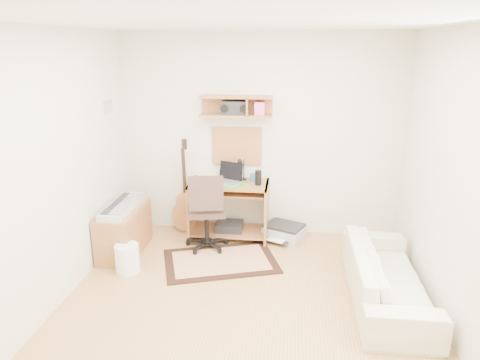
# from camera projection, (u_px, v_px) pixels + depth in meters

# --- Properties ---
(floor) EXTENTS (3.60, 4.00, 0.01)m
(floor) POSITION_uv_depth(u_px,v_px,m) (243.00, 315.00, 4.19)
(floor) COLOR tan
(floor) RESTS_ON ground
(ceiling) EXTENTS (3.60, 4.00, 0.01)m
(ceiling) POSITION_uv_depth(u_px,v_px,m) (243.00, 22.00, 3.42)
(ceiling) COLOR white
(ceiling) RESTS_ON ground
(back_wall) EXTENTS (3.60, 0.01, 2.60)m
(back_wall) POSITION_uv_depth(u_px,v_px,m) (260.00, 136.00, 5.70)
(back_wall) COLOR beige
(back_wall) RESTS_ON ground
(left_wall) EXTENTS (0.01, 4.00, 2.60)m
(left_wall) POSITION_uv_depth(u_px,v_px,m) (44.00, 176.00, 4.00)
(left_wall) COLOR beige
(left_wall) RESTS_ON ground
(right_wall) EXTENTS (0.01, 4.00, 2.60)m
(right_wall) POSITION_uv_depth(u_px,v_px,m) (464.00, 191.00, 3.60)
(right_wall) COLOR beige
(right_wall) RESTS_ON ground
(wall_shelf) EXTENTS (0.90, 0.25, 0.26)m
(wall_shelf) POSITION_uv_depth(u_px,v_px,m) (236.00, 106.00, 5.50)
(wall_shelf) COLOR #9B6836
(wall_shelf) RESTS_ON back_wall
(cork_board) EXTENTS (0.64, 0.03, 0.49)m
(cork_board) POSITION_uv_depth(u_px,v_px,m) (237.00, 146.00, 5.75)
(cork_board) COLOR tan
(cork_board) RESTS_ON back_wall
(wall_photo) EXTENTS (0.02, 0.20, 0.15)m
(wall_photo) POSITION_uv_depth(u_px,v_px,m) (108.00, 107.00, 5.30)
(wall_photo) COLOR #4C8CBF
(wall_photo) RESTS_ON left_wall
(desk) EXTENTS (1.00, 0.55, 0.75)m
(desk) POSITION_uv_depth(u_px,v_px,m) (229.00, 210.00, 5.75)
(desk) COLOR #9B6836
(desk) RESTS_ON floor
(laptop) EXTENTS (0.43, 0.43, 0.25)m
(laptop) POSITION_uv_depth(u_px,v_px,m) (226.00, 173.00, 5.59)
(laptop) COLOR silver
(laptop) RESTS_ON desk
(speaker) EXTENTS (0.08, 0.08, 0.19)m
(speaker) POSITION_uv_depth(u_px,v_px,m) (258.00, 178.00, 5.53)
(speaker) COLOR black
(speaker) RESTS_ON desk
(desk_lamp) EXTENTS (0.10, 0.10, 0.29)m
(desk_lamp) POSITION_uv_depth(u_px,v_px,m) (244.00, 169.00, 5.71)
(desk_lamp) COLOR black
(desk_lamp) RESTS_ON desk
(pencil_cup) EXTENTS (0.07, 0.07, 0.10)m
(pencil_cup) POSITION_uv_depth(u_px,v_px,m) (253.00, 177.00, 5.69)
(pencil_cup) COLOR #335B9B
(pencil_cup) RESTS_ON desk
(boombox) EXTENTS (0.33, 0.15, 0.17)m
(boombox) POSITION_uv_depth(u_px,v_px,m) (235.00, 108.00, 5.50)
(boombox) COLOR black
(boombox) RESTS_ON wall_shelf
(rug) EXTENTS (1.48, 1.21, 0.02)m
(rug) POSITION_uv_depth(u_px,v_px,m) (221.00, 261.00, 5.19)
(rug) COLOR beige
(rug) RESTS_ON floor
(task_chair) EXTENTS (0.60, 0.60, 1.00)m
(task_chair) POSITION_uv_depth(u_px,v_px,m) (206.00, 210.00, 5.42)
(task_chair) COLOR #392822
(task_chair) RESTS_ON floor
(cabinet) EXTENTS (0.40, 0.90, 0.55)m
(cabinet) POSITION_uv_depth(u_px,v_px,m) (124.00, 230.00, 5.38)
(cabinet) COLOR #9B6836
(cabinet) RESTS_ON floor
(music_keyboard) EXTENTS (0.27, 0.86, 0.08)m
(music_keyboard) POSITION_uv_depth(u_px,v_px,m) (122.00, 206.00, 5.28)
(music_keyboard) COLOR #B2B5BA
(music_keyboard) RESTS_ON cabinet
(guitar) EXTENTS (0.36, 0.26, 1.26)m
(guitar) POSITION_uv_depth(u_px,v_px,m) (184.00, 187.00, 5.88)
(guitar) COLOR #AD6735
(guitar) RESTS_ON floor
(waste_basket) EXTENTS (0.32, 0.32, 0.32)m
(waste_basket) POSITION_uv_depth(u_px,v_px,m) (127.00, 258.00, 4.93)
(waste_basket) COLOR white
(waste_basket) RESTS_ON floor
(printer) EXTENTS (0.59, 0.54, 0.18)m
(printer) POSITION_uv_depth(u_px,v_px,m) (284.00, 232.00, 5.79)
(printer) COLOR #A5A8AA
(printer) RESTS_ON floor
(sofa) EXTENTS (0.51, 1.74, 0.68)m
(sofa) POSITION_uv_depth(u_px,v_px,m) (388.00, 268.00, 4.34)
(sofa) COLOR beige
(sofa) RESTS_ON floor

